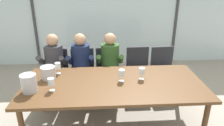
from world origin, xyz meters
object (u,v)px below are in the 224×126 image
(dining_table, at_px, (114,86))
(wine_glass_center_pour, at_px, (58,66))
(person_charcoal_jacket, at_px, (53,64))
(person_olive_shirt, at_px, (110,63))
(person_navy_polo, at_px, (81,63))
(chair_center, at_px, (108,68))
(wine_glass_near_bucket, at_px, (51,82))
(chair_near_window_right, at_px, (163,67))
(ice_bucket_secondary, at_px, (29,83))
(chair_left_of_center, at_px, (83,69))
(chair_right_of_center, at_px, (138,67))
(wine_glass_by_right_taster, at_px, (142,72))
(chair_near_curtain, at_px, (56,69))
(wine_glass_by_left_taster, at_px, (122,73))
(ice_bucket_primary, at_px, (48,72))

(dining_table, distance_m, wine_glass_center_pour, 0.90)
(person_charcoal_jacket, distance_m, person_olive_shirt, 0.99)
(person_navy_polo, xyz_separation_m, person_olive_shirt, (0.51, 0.00, 0.00))
(person_navy_polo, bearing_deg, chair_center, 16.81)
(wine_glass_near_bucket, bearing_deg, chair_near_window_right, 32.31)
(chair_near_window_right, bearing_deg, ice_bucket_secondary, -154.63)
(dining_table, xyz_separation_m, chair_left_of_center, (-0.49, 0.96, -0.16))
(chair_left_of_center, bearing_deg, chair_right_of_center, -4.48)
(wine_glass_near_bucket, bearing_deg, chair_right_of_center, 40.88)
(dining_table, xyz_separation_m, wine_glass_center_pour, (-0.82, 0.35, 0.18))
(wine_glass_by_right_taster, bearing_deg, chair_right_of_center, 82.24)
(person_charcoal_jacket, bearing_deg, chair_near_window_right, 7.55)
(dining_table, relative_size, chair_center, 2.80)
(chair_near_curtain, height_order, wine_glass_by_left_taster, wine_glass_by_left_taster)
(person_charcoal_jacket, bearing_deg, dining_table, -36.56)
(person_navy_polo, relative_size, wine_glass_by_left_taster, 6.96)
(chair_near_curtain, height_order, ice_bucket_primary, ice_bucket_primary)
(dining_table, height_order, wine_glass_center_pour, wine_glass_center_pour)
(chair_right_of_center, bearing_deg, chair_near_curtain, 179.14)
(chair_right_of_center, bearing_deg, wine_glass_center_pour, -155.30)
(chair_center, distance_m, ice_bucket_primary, 1.23)
(chair_center, bearing_deg, wine_glass_by_right_taster, -66.09)
(chair_near_window_right, relative_size, person_olive_shirt, 0.74)
(wine_glass_by_left_taster, bearing_deg, chair_near_window_right, 46.52)
(wine_glass_by_left_taster, bearing_deg, ice_bucket_primary, 172.11)
(ice_bucket_secondary, bearing_deg, person_navy_polo, 60.68)
(ice_bucket_secondary, height_order, wine_glass_by_left_taster, ice_bucket_secondary)
(person_charcoal_jacket, bearing_deg, wine_glass_center_pour, -66.51)
(ice_bucket_secondary, xyz_separation_m, wine_glass_by_right_taster, (1.49, 0.26, -0.00))
(person_olive_shirt, xyz_separation_m, ice_bucket_secondary, (-1.08, -1.01, 0.17))
(dining_table, height_order, person_charcoal_jacket, person_charcoal_jacket)
(wine_glass_by_right_taster, bearing_deg, ice_bucket_secondary, -170.20)
(chair_near_curtain, bearing_deg, person_olive_shirt, -1.77)
(chair_right_of_center, height_order, wine_glass_by_right_taster, wine_glass_by_right_taster)
(chair_near_window_right, bearing_deg, wine_glass_center_pour, -164.49)
(chair_near_window_right, xyz_separation_m, ice_bucket_secondary, (-2.09, -1.15, 0.34))
(chair_center, distance_m, wine_glass_by_right_taster, 1.06)
(chair_left_of_center, relative_size, person_charcoal_jacket, 0.74)
(person_navy_polo, bearing_deg, wine_glass_center_pour, -121.83)
(chair_near_window_right, xyz_separation_m, wine_glass_by_left_taster, (-0.89, -0.94, 0.33))
(ice_bucket_primary, height_order, wine_glass_center_pour, ice_bucket_primary)
(person_navy_polo, distance_m, ice_bucket_primary, 0.78)
(chair_right_of_center, xyz_separation_m, wine_glass_by_right_taster, (-0.12, -0.91, 0.33))
(ice_bucket_primary, distance_m, wine_glass_by_left_taster, 1.05)
(dining_table, distance_m, chair_near_curtain, 1.42)
(chair_near_curtain, xyz_separation_m, chair_center, (0.96, -0.01, 0.00))
(chair_right_of_center, bearing_deg, chair_near_window_right, -2.34)
(person_olive_shirt, bearing_deg, chair_right_of_center, 18.62)
(chair_near_curtain, height_order, wine_glass_near_bucket, wine_glass_near_bucket)
(chair_left_of_center, distance_m, ice_bucket_primary, 0.94)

